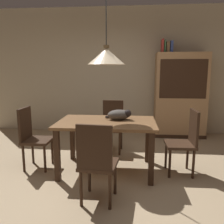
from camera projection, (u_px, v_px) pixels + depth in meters
The scene contains 14 objects.
ground at pixel (111, 182), 3.07m from camera, with size 10.00×10.00×0.00m, color tan.
back_wall at pixel (122, 71), 5.41m from camera, with size 6.40×0.10×2.90m, color beige.
dining_table at pixel (107, 128), 3.32m from camera, with size 1.40×0.90×0.75m.
chair_near_front at pixel (97, 160), 2.48m from camera, with size 0.44×0.44×0.93m.
chair_left_side at pixel (32, 135), 3.44m from camera, with size 0.40×0.40×0.93m.
chair_far_back at pixel (112, 124), 4.20m from camera, with size 0.42×0.42×0.93m.
chair_right_side at pixel (186, 139), 3.24m from camera, with size 0.41×0.41×0.93m.
cat_sleeping at pixel (120, 115), 3.39m from camera, with size 0.40×0.30×0.16m.
pendant_lamp at pixel (106, 56), 3.13m from camera, with size 0.52×0.52×1.30m.
hutch_bookcase at pixel (180, 97), 5.07m from camera, with size 1.12×0.45×1.85m.
book_red_tall at pixel (162, 46), 4.91m from camera, with size 0.04×0.22×0.28m, color #B73833.
book_green_slim at pixel (165, 46), 4.91m from camera, with size 0.03×0.20×0.26m, color #427A4C.
book_brown_thick at pixel (168, 47), 4.91m from camera, with size 0.06×0.24×0.22m, color brown.
book_blue_wide at pixel (171, 47), 4.90m from camera, with size 0.06×0.24×0.24m, color #384C93.
Camera 1 is at (0.27, -2.84, 1.47)m, focal length 36.70 mm.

